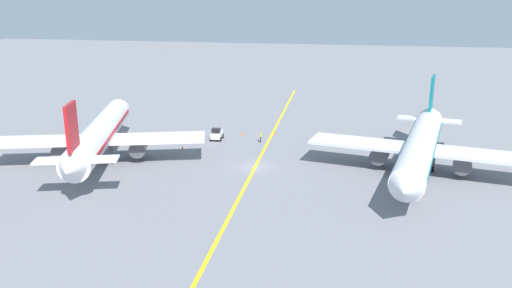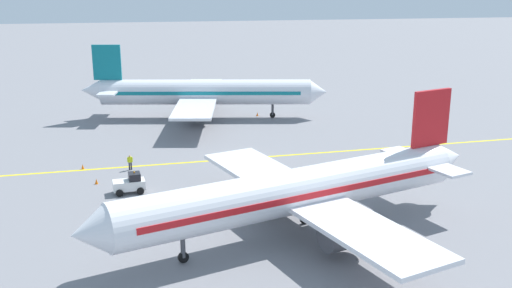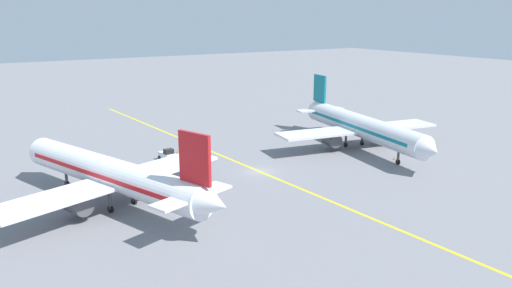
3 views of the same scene
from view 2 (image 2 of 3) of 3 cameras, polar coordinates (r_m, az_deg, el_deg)
name	(u,v)px [view 2 (image 2 of 3)]	position (r m, az deg, el deg)	size (l,w,h in m)	color
ground_plane	(239,159)	(68.02, -1.65, -1.42)	(400.00, 400.00, 0.00)	slate
apron_yellow_centreline	(239,159)	(68.02, -1.65, -1.41)	(0.40, 120.00, 0.01)	yellow
airplane_at_gate	(203,93)	(86.84, -5.06, 4.89)	(28.47, 35.46, 10.60)	silver
airplane_adjacent_stand	(300,191)	(47.60, 4.22, -4.51)	(28.16, 34.51, 10.60)	white
baggage_tug_white	(130,184)	(58.67, -11.91, -3.72)	(2.06, 3.16, 2.11)	white
ground_crew_worker	(130,162)	(65.34, -11.91, -1.67)	(0.27, 0.57, 1.68)	#23232D
traffic_cone_near_nose	(199,198)	(55.87, -5.42, -5.14)	(0.32, 0.32, 0.55)	orange
traffic_cone_mid_apron	(96,181)	(62.01, -14.96, -3.46)	(0.32, 0.32, 0.55)	orange
traffic_cone_by_wingtip	(83,167)	(67.06, -16.18, -2.08)	(0.32, 0.32, 0.55)	orange
traffic_cone_far_edge	(257,114)	(88.34, 0.12, 2.87)	(0.32, 0.32, 0.55)	orange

